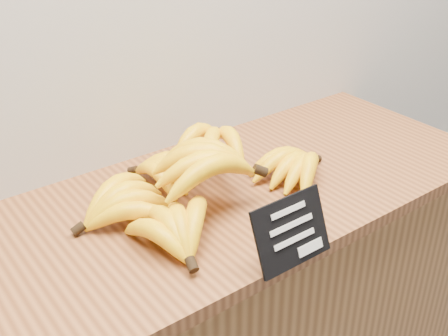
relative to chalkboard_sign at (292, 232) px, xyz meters
The scene contains 3 objects.
counter_top 0.27m from the chalkboard_sign, 88.04° to the left, with size 1.36×0.54×0.03m, color brown.
chalkboard_sign is the anchor object (origin of this frame).
banana_pile 0.25m from the chalkboard_sign, 96.01° to the left, with size 0.58×0.39×0.13m.
Camera 1 is at (-0.67, 1.92, 1.56)m, focal length 45.00 mm.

